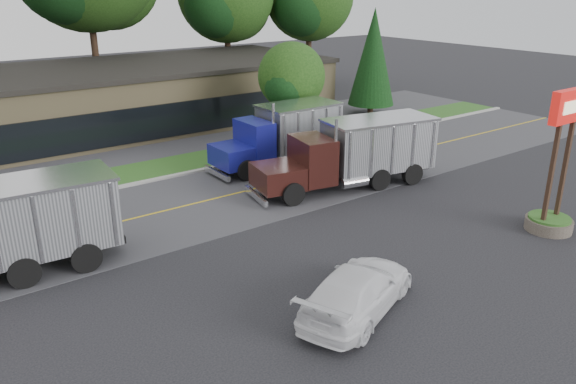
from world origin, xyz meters
The scene contains 14 objects.
ground centered at (0.00, 0.00, 0.00)m, with size 140.00×140.00×0.00m, color #303035.
road centered at (0.00, 9.00, 0.00)m, with size 60.00×8.00×0.02m, color #4C4C50.
center_line centered at (0.00, 9.00, 0.00)m, with size 60.00×0.12×0.01m, color gold.
curb centered at (0.00, 13.20, 0.00)m, with size 60.00×0.30×0.12m, color #9E9E99.
grass_verge centered at (0.00, 15.00, 0.00)m, with size 60.00×3.40×0.03m, color #2F5D20.
far_parking centered at (0.00, 20.00, 0.00)m, with size 60.00×7.00×0.02m, color #4C4C50.
strip_mall centered at (2.00, 26.00, 2.00)m, with size 32.00×12.00×4.00m, color #8F7E57.
bilo_sign centered at (10.50, -2.50, 2.02)m, with size 2.20×1.90×5.95m.
tree_far_e centered at (24.14, 31.11, 8.20)m, with size 9.01×8.48×12.85m.
evergreen_right centered at (20.00, 18.00, 4.45)m, with size 3.56×3.56×8.10m.
tree_verge centered at (10.07, 15.05, 4.08)m, with size 4.49×4.23×6.41m.
dump_truck_blue centered at (6.86, 11.50, 1.80)m, with size 7.77×2.66×3.36m.
dump_truck_maroon centered at (7.71, 6.45, 1.81)m, with size 9.87×4.26×3.36m.
rally_car centered at (-0.29, -2.32, 0.76)m, with size 2.13×5.24×1.52m, color white.
Camera 1 is at (-11.16, -13.43, 9.83)m, focal length 35.00 mm.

